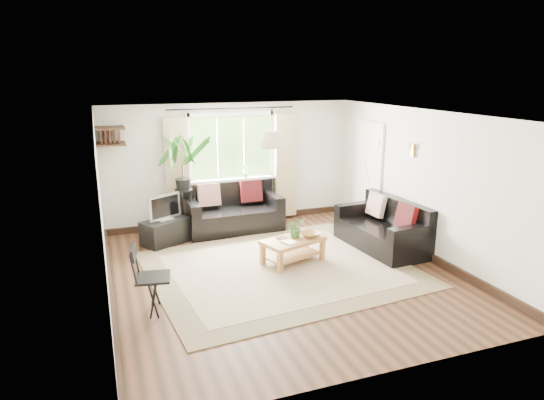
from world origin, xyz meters
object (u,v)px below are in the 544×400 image
object	(u,v)px
coffee_table	(293,251)
folding_chair	(153,279)
sofa_back	(233,209)
sofa_right	(382,226)
tv_stand	(166,232)
palm_stand	(183,185)

from	to	relation	value
coffee_table	folding_chair	world-z (taller)	folding_chair
sofa_back	coffee_table	world-z (taller)	sofa_back
sofa_right	coffee_table	xyz separation A→B (m)	(-1.69, -0.08, -0.20)
tv_stand	coffee_table	bearing A→B (deg)	-70.58
sofa_right	tv_stand	world-z (taller)	sofa_right
tv_stand	folding_chair	distance (m)	2.57
sofa_back	tv_stand	distance (m)	1.39
sofa_back	folding_chair	size ratio (longest dim) A/B	2.02
sofa_back	sofa_right	world-z (taller)	sofa_back
tv_stand	folding_chair	size ratio (longest dim) A/B	0.91
sofa_back	sofa_right	bearing A→B (deg)	-42.02
tv_stand	palm_stand	world-z (taller)	palm_stand
sofa_right	palm_stand	distance (m)	3.65
palm_stand	folding_chair	xyz separation A→B (m)	(-0.92, -2.92, -0.50)
coffee_table	folding_chair	xyz separation A→B (m)	(-2.29, -0.91, 0.25)
sofa_right	folding_chair	size ratio (longest dim) A/B	1.91
sofa_back	folding_chair	distance (m)	3.38
sofa_right	folding_chair	xyz separation A→B (m)	(-3.97, -0.99, 0.05)
sofa_back	tv_stand	xyz separation A→B (m)	(-1.34, -0.32, -0.21)
tv_stand	folding_chair	bearing A→B (deg)	-129.91
palm_stand	folding_chair	size ratio (longest dim) A/B	2.10
coffee_table	folding_chair	distance (m)	2.47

